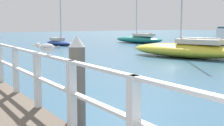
# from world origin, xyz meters

# --- Properties ---
(dock_piling_near) EXTENTS (0.29, 0.29, 1.93)m
(dock_piling_near) POSITION_xyz_m (1.51, 4.56, 0.97)
(dock_piling_near) COLOR #6B6056
(dock_piling_near) RESTS_ON ground_plane
(seagull_foreground) EXTENTS (0.39, 0.34, 0.21)m
(seagull_foreground) POSITION_xyz_m (1.12, 4.97, 1.71)
(seagull_foreground) COLOR white
(seagull_foreground) RESTS_ON pier_railing
(boat_0) EXTENTS (5.02, 7.95, 7.96)m
(boat_0) POSITION_xyz_m (13.58, 13.54, 0.50)
(boat_0) COLOR gold
(boat_0) RESTS_ON ground_plane
(boat_1) EXTENTS (2.17, 4.70, 6.11)m
(boat_1) POSITION_xyz_m (11.18, 28.48, 0.32)
(boat_1) COLOR navy
(boat_1) RESTS_ON ground_plane
(boat_2) EXTENTS (3.61, 6.57, 7.42)m
(boat_2) POSITION_xyz_m (19.91, 26.82, 0.45)
(boat_2) COLOR #197266
(boat_2) RESTS_ON ground_plane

